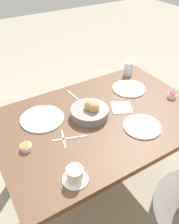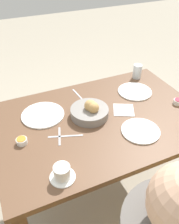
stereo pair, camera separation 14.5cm
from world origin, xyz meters
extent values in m
plane|color=#A89E89|center=(0.00, 0.00, 0.00)|extent=(10.00, 10.00, 0.00)
cube|color=brown|center=(0.00, 0.00, 0.72)|extent=(1.28, 0.86, 0.03)
cube|color=brown|center=(-0.59, -0.38, 0.35)|extent=(0.06, 0.06, 0.70)
cube|color=brown|center=(0.59, -0.38, 0.35)|extent=(0.06, 0.06, 0.70)
cylinder|color=gray|center=(0.05, -0.05, 0.76)|extent=(0.23, 0.23, 0.05)
sphere|color=tan|center=(0.05, -0.05, 0.81)|extent=(0.07, 0.07, 0.07)
sphere|color=tan|center=(0.04, -0.02, 0.81)|extent=(0.07, 0.07, 0.07)
cylinder|color=white|center=(-0.35, -0.16, 0.74)|extent=(0.24, 0.24, 0.01)
cylinder|color=white|center=(0.32, -0.17, 0.74)|extent=(0.27, 0.27, 0.01)
cylinder|color=white|center=(-0.15, 0.20, 0.74)|extent=(0.22, 0.22, 0.01)
cylinder|color=silver|center=(-0.48, -0.34, 0.79)|extent=(0.07, 0.07, 0.11)
cylinder|color=white|center=(0.36, 0.33, 0.74)|extent=(0.12, 0.12, 0.01)
cylinder|color=white|center=(0.36, 0.33, 0.77)|extent=(0.08, 0.08, 0.07)
cylinder|color=white|center=(-0.54, 0.07, 0.75)|extent=(0.06, 0.06, 0.03)
cylinder|color=#A3192D|center=(-0.54, 0.07, 0.77)|extent=(0.05, 0.05, 0.00)
cylinder|color=white|center=(0.48, 0.02, 0.75)|extent=(0.06, 0.06, 0.03)
cylinder|color=#C67F28|center=(0.48, 0.02, 0.77)|extent=(0.05, 0.05, 0.00)
cube|color=#B7B7BC|center=(0.03, -0.28, 0.73)|extent=(0.03, 0.20, 0.00)
cube|color=#B7B7BC|center=(0.25, 0.07, 0.73)|extent=(0.19, 0.07, 0.00)
cube|color=#B7B7BC|center=(0.28, 0.05, 0.73)|extent=(0.06, 0.14, 0.00)
cube|color=white|center=(-0.17, -0.01, 0.74)|extent=(0.17, 0.17, 0.00)
camera|label=1|loc=(0.65, 0.94, 1.65)|focal=38.00mm
camera|label=2|loc=(0.52, 1.01, 1.65)|focal=38.00mm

